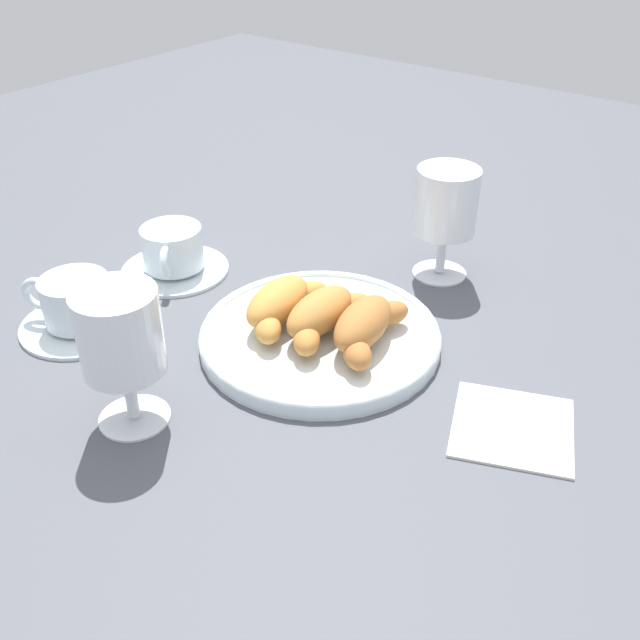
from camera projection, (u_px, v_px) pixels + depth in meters
name	position (u px, v px, depth m)	size (l,w,h in m)	color
ground_plane	(302.00, 343.00, 0.81)	(2.20, 2.20, 0.00)	#4C4F56
pastry_plate	(320.00, 335.00, 0.80)	(0.26, 0.26, 0.02)	silver
croissant_large	(282.00, 303.00, 0.80)	(0.14, 0.07, 0.04)	#CC893D
croissant_small	(322.00, 314.00, 0.79)	(0.14, 0.06, 0.04)	#BC7A38
croissant_extra	(366.00, 326.00, 0.77)	(0.13, 0.08, 0.04)	#AD6B33
coffee_cup_near	(173.00, 254.00, 0.93)	(0.14, 0.14, 0.06)	silver
coffee_cup_far	(77.00, 307.00, 0.82)	(0.14, 0.14, 0.06)	silver
juice_glass_left	(121.00, 340.00, 0.65)	(0.08, 0.08, 0.14)	white
juice_glass_right	(446.00, 207.00, 0.89)	(0.08, 0.08, 0.14)	white
folded_napkin	(513.00, 426.00, 0.69)	(0.11, 0.11, 0.01)	silver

